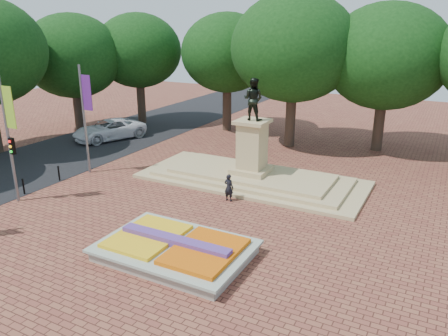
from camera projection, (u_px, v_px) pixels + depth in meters
name	position (u px, v px, depth m)	size (l,w,h in m)	color
ground	(182.00, 233.00, 20.72)	(90.00, 90.00, 0.00)	brown
asphalt_street	(45.00, 160.00, 31.55)	(9.00, 90.00, 0.02)	black
flower_bed	(176.00, 249.00, 18.47)	(6.30, 4.30, 0.91)	gray
monument	(252.00, 168.00, 27.14)	(14.00, 6.00, 6.40)	tan
tree_row_back	(337.00, 61.00, 32.64)	(44.80, 8.80, 10.43)	#33221B
banner_poles	(4.00, 135.00, 22.85)	(0.88, 11.17, 7.00)	slate
bollard_row	(3.00, 193.00, 24.04)	(0.12, 13.12, 0.98)	black
van	(109.00, 130.00, 36.86)	(2.79, 6.04, 1.68)	silver
pedestrian	(229.00, 188.00, 24.15)	(0.57, 0.38, 1.57)	black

